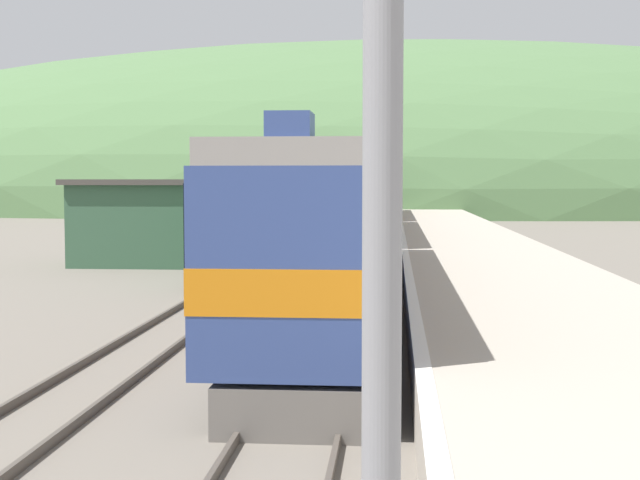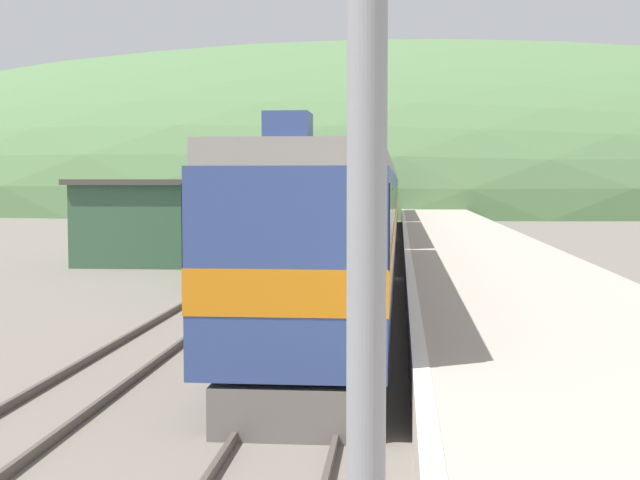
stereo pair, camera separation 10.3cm
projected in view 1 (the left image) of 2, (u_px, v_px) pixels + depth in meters
track_main at (375, 227)px, 70.14m from camera, size 1.52×180.00×0.16m
track_siding at (325, 227)px, 70.47m from camera, size 1.52×180.00×0.16m
platform at (453, 237)px, 49.83m from camera, size 5.94×140.00×1.07m
distant_hills at (384, 207)px, 126.79m from camera, size 199.53×89.79×45.11m
station_shed at (168, 222)px, 39.25m from camera, size 8.24×4.99×3.76m
express_train_lead_car at (335, 234)px, 22.58m from camera, size 2.92×21.05×4.67m
carriage_second at (365, 207)px, 45.29m from camera, size 2.91×22.40×4.31m
carriage_third at (375, 198)px, 68.43m from camera, size 2.91×22.40×4.31m
siding_train at (281, 221)px, 43.22m from camera, size 2.90×28.30×3.43m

